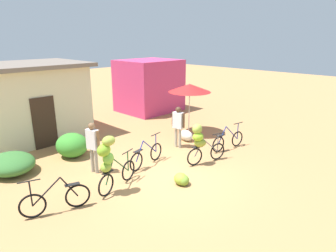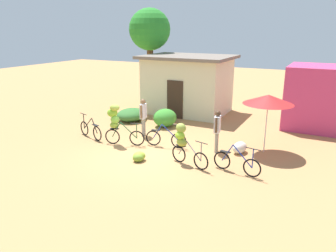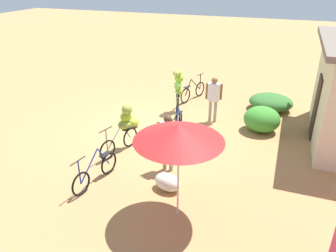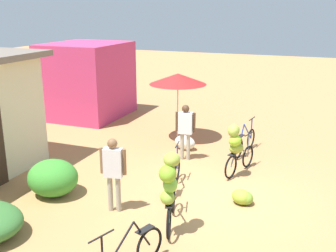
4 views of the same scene
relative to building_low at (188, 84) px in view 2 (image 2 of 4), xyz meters
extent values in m
plane|color=#B17F4D|center=(1.50, -6.76, -1.60)|extent=(60.00, 60.00, 0.00)
cube|color=beige|center=(0.00, 0.00, -0.10)|extent=(4.32, 3.17, 3.00)
cube|color=#72665B|center=(0.00, 0.00, 1.48)|extent=(4.82, 3.67, 0.16)
cube|color=#332319|center=(0.00, -1.60, -0.60)|extent=(0.90, 0.06, 2.00)
cube|color=#C8386B|center=(6.91, 0.02, -0.14)|extent=(3.20, 2.80, 2.93)
cylinder|color=brown|center=(-3.05, 1.10, 0.29)|extent=(0.39, 0.39, 3.77)
sphere|color=#278328|center=(-3.05, 1.10, 2.92)|extent=(2.50, 2.50, 2.50)
ellipsoid|color=#376D30|center=(-1.79, -3.03, -1.29)|extent=(1.41, 1.65, 0.63)
ellipsoid|color=#3B8D2F|center=(0.25, -3.18, -1.17)|extent=(1.10, 1.21, 0.86)
cylinder|color=beige|center=(5.22, -4.47, -0.52)|extent=(0.04, 0.04, 2.16)
cone|color=red|center=(5.22, -4.47, 0.46)|extent=(1.85, 1.85, 0.35)
torus|color=black|center=(-2.31, -6.02, -1.28)|extent=(0.61, 0.25, 0.63)
torus|color=black|center=(-1.31, -6.36, -1.28)|extent=(0.61, 0.25, 0.63)
cylinder|color=black|center=(-1.48, -6.30, -0.98)|extent=(0.39, 0.16, 0.62)
cylinder|color=black|center=(-1.98, -6.13, -0.98)|extent=(0.68, 0.26, 0.63)
cylinder|color=black|center=(-2.31, -6.02, -0.63)|extent=(0.48, 0.19, 0.03)
cylinder|color=black|center=(-2.31, -6.02, -0.96)|extent=(0.04, 0.04, 0.66)
cube|color=black|center=(-1.41, -6.32, -0.94)|extent=(0.39, 0.25, 0.02)
torus|color=black|center=(0.51, -6.11, -1.28)|extent=(0.62, 0.22, 0.63)
torus|color=black|center=(-0.49, -6.40, -1.28)|extent=(0.62, 0.22, 0.63)
cylinder|color=#19592D|center=(-0.32, -6.35, -0.97)|extent=(0.39, 0.14, 0.65)
cylinder|color=#19592D|center=(0.18, -6.20, -0.97)|extent=(0.68, 0.23, 0.66)
cylinder|color=black|center=(0.51, -6.11, -0.67)|extent=(0.49, 0.17, 0.03)
cylinder|color=#19592D|center=(0.51, -6.11, -0.98)|extent=(0.04, 0.04, 0.61)
cube|color=black|center=(-0.39, -6.37, -0.94)|extent=(0.38, 0.24, 0.02)
ellipsoid|color=#87AB36|center=(-0.42, -6.34, -0.79)|extent=(0.44, 0.42, 0.27)
ellipsoid|color=#7AC13F|center=(-0.35, -6.37, -0.55)|extent=(0.43, 0.40, 0.33)
ellipsoid|color=#7BB229|center=(-0.46, -6.36, -0.28)|extent=(0.52, 0.49, 0.34)
ellipsoid|color=#93A73B|center=(-0.31, -6.39, -0.05)|extent=(0.46, 0.41, 0.26)
torus|color=black|center=(2.13, -5.60, -1.29)|extent=(0.63, 0.16, 0.63)
torus|color=black|center=(1.08, -5.78, -1.29)|extent=(0.63, 0.16, 0.63)
cylinder|color=navy|center=(1.27, -5.75, -0.98)|extent=(0.40, 0.10, 0.63)
cylinder|color=navy|center=(1.79, -5.66, -0.98)|extent=(0.71, 0.16, 0.64)
cylinder|color=black|center=(2.13, -5.60, -0.64)|extent=(0.50, 0.12, 0.03)
cylinder|color=navy|center=(2.13, -5.60, -0.96)|extent=(0.04, 0.04, 0.65)
cube|color=black|center=(1.19, -5.76, -0.94)|extent=(0.38, 0.20, 0.02)
torus|color=black|center=(3.68, -7.11, -1.29)|extent=(0.61, 0.21, 0.61)
torus|color=black|center=(2.74, -6.85, -1.29)|extent=(0.61, 0.21, 0.61)
cylinder|color=slate|center=(2.90, -6.90, -1.01)|extent=(0.37, 0.13, 0.58)
cylinder|color=slate|center=(3.37, -7.03, -1.01)|extent=(0.64, 0.21, 0.59)
cylinder|color=black|center=(3.68, -7.11, -0.64)|extent=(0.49, 0.16, 0.03)
cylinder|color=slate|center=(3.68, -7.11, -0.97)|extent=(0.04, 0.04, 0.65)
cube|color=black|center=(2.83, -6.88, -0.96)|extent=(0.38, 0.23, 0.02)
ellipsoid|color=olive|center=(2.89, -6.94, -0.81)|extent=(0.52, 0.49, 0.27)
ellipsoid|color=#8EC52B|center=(2.80, -6.92, -0.58)|extent=(0.46, 0.41, 0.29)
ellipsoid|color=#8DA63E|center=(2.81, -6.87, -0.33)|extent=(0.38, 0.31, 0.34)
torus|color=black|center=(5.33, -6.89, -1.29)|extent=(0.61, 0.15, 0.61)
torus|color=black|center=(4.28, -6.72, -1.29)|extent=(0.61, 0.15, 0.61)
cylinder|color=navy|center=(4.47, -6.75, -0.98)|extent=(0.40, 0.10, 0.65)
cylinder|color=navy|center=(4.99, -6.84, -0.98)|extent=(0.71, 0.15, 0.66)
cylinder|color=black|center=(5.33, -6.89, -0.65)|extent=(0.50, 0.11, 0.03)
cylinder|color=navy|center=(5.33, -6.89, -0.97)|extent=(0.04, 0.04, 0.65)
cube|color=black|center=(4.39, -6.74, -0.96)|extent=(0.38, 0.20, 0.02)
ellipsoid|color=olive|center=(1.45, -7.49, -1.45)|extent=(0.53, 0.53, 0.30)
ellipsoid|color=#8BA830|center=(1.43, -7.40, -1.43)|extent=(0.59, 0.60, 0.33)
ellipsoid|color=silver|center=(4.42, -5.00, -1.38)|extent=(0.60, 0.79, 0.44)
cylinder|color=gray|center=(3.61, -5.39, -1.20)|extent=(0.11, 0.11, 0.79)
cylinder|color=gray|center=(3.58, -5.21, -1.20)|extent=(0.11, 0.11, 0.79)
cube|color=silver|center=(3.59, -5.30, -0.49)|extent=(0.26, 0.43, 0.63)
cylinder|color=#4C3321|center=(3.63, -5.55, -0.46)|extent=(0.08, 0.08, 0.56)
cylinder|color=#4C3321|center=(3.56, -5.06, -0.46)|extent=(0.08, 0.08, 0.56)
sphere|color=#4C3321|center=(3.59, -5.30, -0.07)|extent=(0.21, 0.21, 0.21)
cylinder|color=gray|center=(0.11, -4.99, -1.20)|extent=(0.11, 0.11, 0.80)
cylinder|color=gray|center=(0.07, -4.81, -1.20)|extent=(0.11, 0.11, 0.80)
cube|color=silver|center=(0.09, -4.90, -0.48)|extent=(0.27, 0.43, 0.64)
cylinder|color=brown|center=(0.14, -5.15, -0.45)|extent=(0.08, 0.08, 0.57)
cylinder|color=brown|center=(0.04, -4.66, -0.45)|extent=(0.08, 0.08, 0.57)
sphere|color=brown|center=(0.09, -4.90, -0.05)|extent=(0.22, 0.22, 0.22)
camera|label=1|loc=(-4.43, -12.62, 2.58)|focal=31.43mm
camera|label=2|loc=(7.32, -16.55, 2.94)|focal=34.73mm
camera|label=3|loc=(10.71, -2.66, 3.39)|focal=35.07mm
camera|label=4|loc=(-6.97, -8.94, 2.69)|focal=43.57mm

